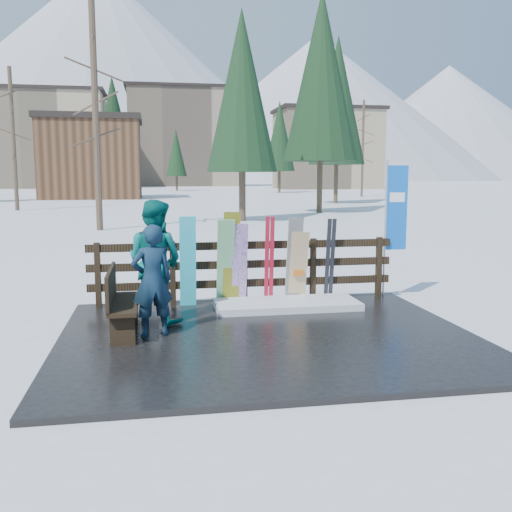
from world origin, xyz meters
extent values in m
plane|color=white|center=(0.00, 0.00, 0.00)|extent=(700.00, 700.00, 0.00)
cube|color=black|center=(0.00, 0.00, 0.04)|extent=(6.00, 5.00, 0.08)
cube|color=black|center=(-2.60, 2.20, 0.66)|extent=(0.10, 0.10, 1.15)
cube|color=black|center=(-1.30, 2.20, 0.66)|extent=(0.10, 0.10, 1.15)
cube|color=black|center=(0.00, 2.20, 0.66)|extent=(0.10, 0.10, 1.15)
cube|color=black|center=(1.30, 2.20, 0.66)|extent=(0.10, 0.10, 1.15)
cube|color=black|center=(2.60, 2.20, 0.66)|extent=(0.10, 0.10, 1.15)
cube|color=black|center=(0.00, 2.20, 0.43)|extent=(5.60, 0.05, 0.14)
cube|color=black|center=(0.00, 2.20, 0.78)|extent=(5.60, 0.05, 0.14)
cube|color=black|center=(0.00, 2.20, 1.13)|extent=(5.60, 0.05, 0.14)
cube|color=white|center=(0.66, 1.60, 0.14)|extent=(2.52, 1.00, 0.12)
cube|color=black|center=(-2.06, 0.39, 0.53)|extent=(0.40, 1.50, 0.06)
cube|color=black|center=(-2.06, -0.21, 0.30)|extent=(0.34, 0.06, 0.45)
cube|color=black|center=(-2.06, 0.99, 0.30)|extent=(0.34, 0.06, 0.45)
cube|color=black|center=(-2.24, 0.39, 0.80)|extent=(0.05, 1.50, 0.50)
cube|color=#30D0EB|center=(-1.04, 1.98, 0.89)|extent=(0.29, 0.25, 1.61)
cube|color=silver|center=(-0.37, 1.98, 0.86)|extent=(0.30, 0.40, 1.56)
cube|color=yellow|center=(-0.27, 1.98, 0.92)|extent=(0.29, 0.28, 1.68)
cube|color=white|center=(-0.12, 1.98, 0.82)|extent=(0.27, 0.31, 1.48)
cube|color=black|center=(0.88, 1.98, 0.86)|extent=(0.27, 0.30, 1.56)
cube|color=silver|center=(0.96, 1.98, 0.74)|extent=(0.33, 0.31, 1.32)
cube|color=#A61429|center=(0.39, 2.05, 0.87)|extent=(0.07, 0.17, 1.59)
cube|color=#A61429|center=(0.48, 2.05, 0.87)|extent=(0.08, 0.17, 1.59)
cube|color=black|center=(1.54, 2.05, 0.85)|extent=(0.08, 0.21, 1.53)
cube|color=black|center=(1.63, 2.05, 0.85)|extent=(0.08, 0.21, 1.53)
cylinder|color=silver|center=(2.73, 2.25, 1.38)|extent=(0.04, 0.04, 2.60)
cube|color=blue|center=(2.95, 2.25, 1.78)|extent=(0.42, 0.02, 1.60)
imported|color=#15374A|center=(-1.65, 0.21, 0.89)|extent=(0.67, 0.52, 1.63)
imported|color=#066059|center=(-1.61, 0.99, 1.05)|extent=(1.20, 1.14, 1.94)
cube|color=tan|center=(-22.00, 110.00, 9.00)|extent=(22.00, 14.00, 18.00)
cube|color=black|center=(-22.00, 110.00, 18.30)|extent=(23.10, 14.70, 0.60)
cube|color=gray|center=(6.00, 130.00, 11.00)|extent=(26.00, 16.00, 22.00)
cube|color=black|center=(6.00, 130.00, 22.30)|extent=(27.30, 16.80, 0.60)
cube|color=tan|center=(30.00, 95.00, 7.00)|extent=(18.00, 12.00, 14.00)
cube|color=black|center=(30.00, 95.00, 14.30)|extent=(18.90, 12.60, 0.60)
cube|color=brown|center=(-8.00, 55.00, 4.00)|extent=(10.00, 8.00, 8.00)
cube|color=black|center=(-8.00, 55.00, 8.30)|extent=(10.50, 8.40, 0.60)
cylinder|color=#382B1E|center=(-4.00, 18.00, 5.06)|extent=(0.28, 0.28, 10.12)
cone|color=black|center=(3.00, 22.00, 5.18)|extent=(3.73, 3.73, 10.35)
cone|color=black|center=(9.00, 28.00, 6.65)|extent=(4.79, 4.79, 13.30)
cylinder|color=#382B1E|center=(-11.00, 34.00, 4.84)|extent=(0.28, 0.28, 9.69)
cone|color=black|center=(14.00, 40.00, 6.73)|extent=(4.85, 4.85, 13.47)
cylinder|color=#382B1E|center=(22.00, 55.00, 5.44)|extent=(0.28, 0.28, 10.89)
cone|color=black|center=(-6.00, 60.00, 6.48)|extent=(4.66, 4.66, 12.96)
cone|color=black|center=(16.00, 72.00, 6.11)|extent=(4.40, 4.40, 12.22)
cone|color=black|center=(2.00, 85.00, 4.63)|extent=(3.33, 3.33, 9.26)
cone|color=white|center=(-30.00, 340.00, 60.00)|extent=(260.00, 260.00, 120.00)
cone|color=white|center=(90.00, 310.00, 40.00)|extent=(200.00, 200.00, 80.00)
cone|color=white|center=(180.00, 330.00, 35.00)|extent=(180.00, 180.00, 70.00)
camera|label=1|loc=(-1.59, -7.97, 2.38)|focal=40.00mm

